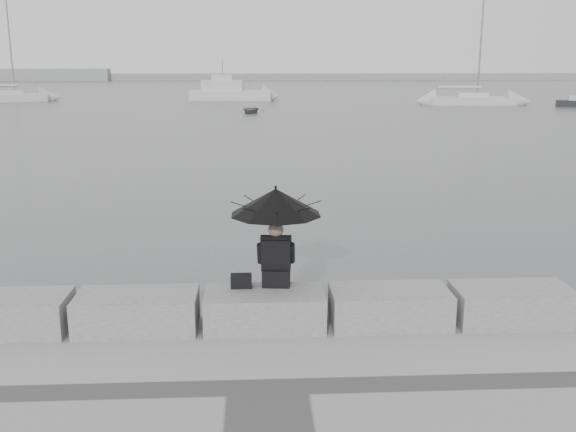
{
  "coord_description": "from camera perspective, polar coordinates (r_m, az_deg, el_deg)",
  "views": [
    {
      "loc": [
        -0.11,
        -8.57,
        3.98
      ],
      "look_at": [
        0.5,
        3.0,
        1.22
      ],
      "focal_mm": 40.0,
      "sensor_mm": 36.0,
      "label": 1
    }
  ],
  "objects": [
    {
      "name": "ground",
      "position": [
        9.45,
        -2.1,
        -11.53
      ],
      "size": [
        360.0,
        360.0,
        0.0
      ],
      "primitive_type": "plane",
      "color": "#484B4E",
      "rests_on": "ground"
    },
    {
      "name": "stone_block_far_left",
      "position": [
        9.33,
        -23.67,
        -8.02
      ],
      "size": [
        1.6,
        0.8,
        0.5
      ],
      "primitive_type": "cube",
      "color": "slate",
      "rests_on": "promenade"
    },
    {
      "name": "stone_block_left",
      "position": [
        8.88,
        -13.25,
        -8.3
      ],
      "size": [
        1.6,
        0.8,
        0.5
      ],
      "primitive_type": "cube",
      "color": "slate",
      "rests_on": "promenade"
    },
    {
      "name": "stone_block_centre",
      "position": [
        8.74,
        -2.09,
        -8.3
      ],
      "size": [
        1.6,
        0.8,
        0.5
      ],
      "primitive_type": "cube",
      "color": "slate",
      "rests_on": "promenade"
    },
    {
      "name": "stone_block_right",
      "position": [
        8.92,
        9.0,
        -8.0
      ],
      "size": [
        1.6,
        0.8,
        0.5
      ],
      "primitive_type": "cube",
      "color": "slate",
      "rests_on": "promenade"
    },
    {
      "name": "stone_block_far_right",
      "position": [
        9.41,
        19.27,
        -7.45
      ],
      "size": [
        1.6,
        0.8,
        0.5
      ],
      "primitive_type": "cube",
      "color": "slate",
      "rests_on": "promenade"
    },
    {
      "name": "seated_person",
      "position": [
        8.64,
        -1.09,
        0.31
      ],
      "size": [
        1.25,
        1.25,
        1.39
      ],
      "rotation": [
        0.0,
        0.0,
        -0.09
      ],
      "color": "black",
      "rests_on": "stone_block_centre"
    },
    {
      "name": "bag",
      "position": [
        8.8,
        -4.18,
        -5.78
      ],
      "size": [
        0.29,
        0.16,
        0.18
      ],
      "primitive_type": "cube",
      "color": "black",
      "rests_on": "stone_block_centre"
    },
    {
      "name": "distant_landmass",
      "position": [
        163.31,
        -5.95,
        12.23
      ],
      "size": [
        180.0,
        8.0,
        2.8
      ],
      "color": "gray",
      "rests_on": "ground"
    },
    {
      "name": "sailboat_left",
      "position": [
        76.0,
        -23.43,
        9.7
      ],
      "size": [
        7.65,
        4.89,
        12.9
      ],
      "rotation": [
        0.0,
        0.0,
        0.37
      ],
      "color": "silver",
      "rests_on": "ground"
    },
    {
      "name": "sailboat_right",
      "position": [
        66.93,
        16.02,
        9.91
      ],
      "size": [
        8.39,
        3.44,
        12.9
      ],
      "rotation": [
        0.0,
        0.0,
        -0.13
      ],
      "color": "silver",
      "rests_on": "ground"
    },
    {
      "name": "motor_cruiser",
      "position": [
        72.83,
        -5.08,
        10.9
      ],
      "size": [
        9.24,
        3.68,
        4.5
      ],
      "rotation": [
        0.0,
        0.0,
        -0.1
      ],
      "color": "silver",
      "rests_on": "ground"
    },
    {
      "name": "dinghy",
      "position": [
        54.05,
        -3.33,
        9.4
      ],
      "size": [
        3.06,
        1.58,
        0.5
      ],
      "primitive_type": "imported",
      "rotation": [
        0.0,
        0.0,
        -0.12
      ],
      "color": "gray",
      "rests_on": "ground"
    }
  ]
}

